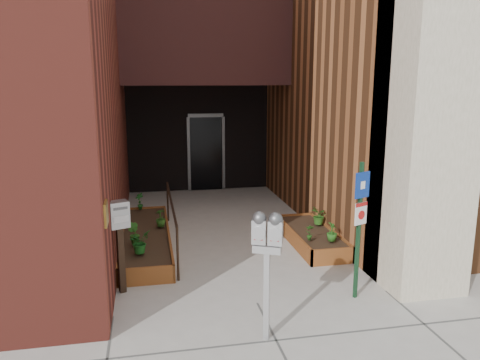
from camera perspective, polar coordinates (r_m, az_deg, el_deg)
ground at (r=6.90m, az=2.12°, el=-14.78°), size 80.00×80.00×0.00m
architecture at (r=13.08m, az=-6.00°, el=20.18°), size 20.00×14.60×10.00m
planter_left at (r=9.19m, az=-11.40°, el=-7.14°), size 0.90×3.60×0.30m
planter_right at (r=9.23m, az=8.69°, el=-6.94°), size 0.80×2.20×0.30m
handrail at (r=8.96m, az=-8.36°, el=-3.40°), size 0.04×3.34×0.90m
parking_meter at (r=5.55m, az=3.34°, el=-7.52°), size 0.37×0.26×1.62m
sign_post at (r=6.82m, az=14.41°, el=-4.31°), size 0.26×0.13×2.01m
payment_dropbox at (r=7.08m, az=-14.50°, el=-5.61°), size 0.33×0.29×1.41m
shrub_left_a at (r=8.00m, az=-12.15°, el=-7.41°), size 0.47×0.47×0.37m
shrub_left_b at (r=8.42m, az=-12.83°, el=-6.41°), size 0.30×0.30×0.38m
shrub_left_c at (r=9.33m, az=-9.65°, el=-4.55°), size 0.26×0.26×0.35m
shrub_left_d at (r=10.62m, az=-12.13°, el=-2.55°), size 0.28×0.28×0.38m
shrub_right_a at (r=8.55m, az=11.15°, el=-6.20°), size 0.25×0.25×0.34m
shrub_right_b at (r=8.53m, az=8.50°, el=-6.32°), size 0.18×0.18×0.29m
shrub_right_c at (r=9.45m, az=9.65°, el=-4.30°), size 0.34×0.34×0.37m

